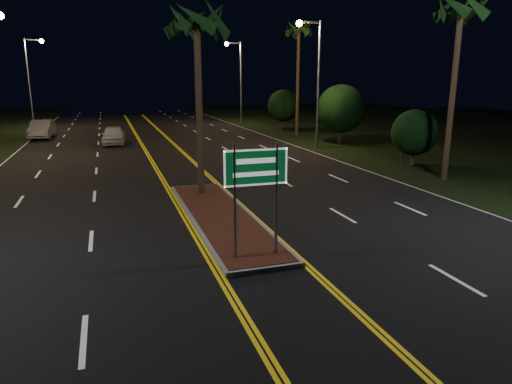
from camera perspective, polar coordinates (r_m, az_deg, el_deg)
name	(u,v)px	position (r m, az deg, el deg)	size (l,w,h in m)	color
ground	(294,306)	(10.73, 4.76, -13.99)	(120.00, 120.00, 0.00)	black
grass_right	(488,134)	(47.96, 27.00, 6.43)	(40.00, 110.00, 0.01)	black
median_island	(221,217)	(16.89, -4.44, -3.08)	(2.25, 10.25, 0.17)	gray
highway_sign	(256,178)	(12.38, -0.01, 1.76)	(1.80, 0.08, 3.20)	gray
streetlight_left_far	(32,73)	(53.16, -26.22, 13.25)	(1.91, 0.44, 9.00)	gray
streetlight_right_mid	(314,70)	(33.91, 7.25, 14.91)	(1.91, 0.44, 9.00)	gray
streetlight_right_far	(238,73)	(52.71, -2.32, 14.62)	(1.91, 0.44, 9.00)	gray
palm_median	(197,21)	(19.70, -7.44, 20.42)	(2.40, 2.40, 8.30)	#382819
palm_right_near	(461,9)	(24.99, 24.29, 20.14)	(2.40, 2.40, 9.30)	#382819
palm_right_far	(299,30)	(42.30, 5.38, 19.48)	(2.40, 2.40, 10.30)	#382819
shrub_near	(414,133)	(28.68, 19.20, 7.03)	(2.70, 2.70, 3.30)	#382819
shrub_mid	(341,109)	(37.28, 10.58, 10.19)	(3.78, 3.78, 4.62)	#382819
shrub_far	(283,106)	(48.10, 3.43, 10.72)	(3.24, 3.24, 3.96)	#382819
car_near	(113,134)	(37.92, -17.44, 6.97)	(2.14, 5.00, 1.67)	silver
car_far	(42,128)	(44.11, -25.22, 7.27)	(2.32, 5.41, 1.80)	#A9AAB3
warning_sign	(403,137)	(28.68, 17.87, 6.51)	(1.00, 0.39, 2.51)	gray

